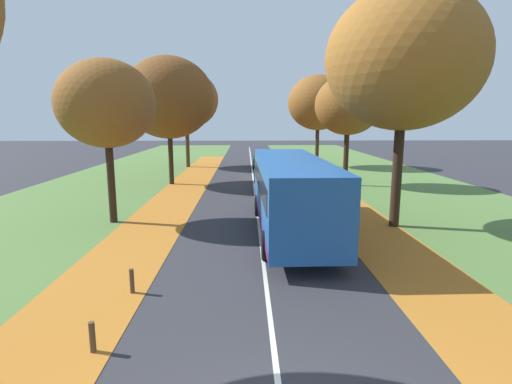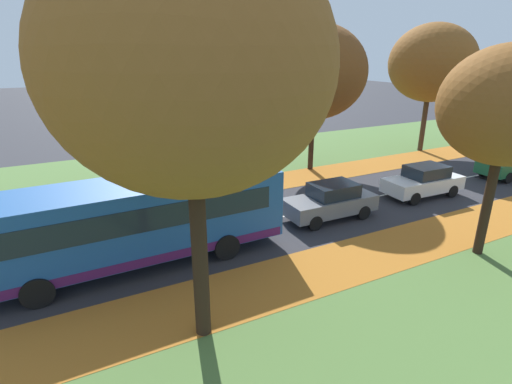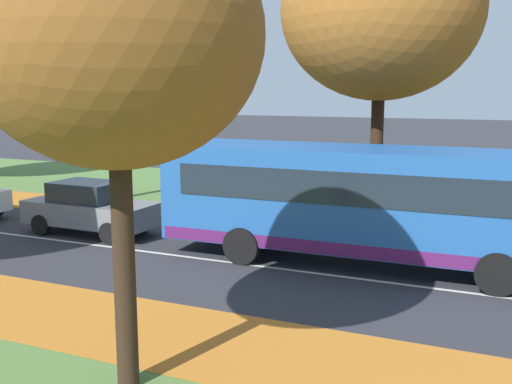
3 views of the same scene
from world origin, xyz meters
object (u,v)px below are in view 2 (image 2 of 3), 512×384
Objects in this scene: bus at (135,219)px; car_green_third_in_line at (511,163)px; tree_left_far at (432,63)px; tree_right_near at (190,66)px; car_grey_lead at (331,201)px; tree_right_mid at (508,106)px; car_white_following at (423,181)px; tree_left_near at (131,93)px; tree_left_mid at (315,72)px.

car_green_third_in_line is at bearing 90.66° from bus.
tree_right_near is (11.90, -21.73, 0.59)m from tree_left_far.
tree_right_mid is at bearing 29.31° from car_grey_lead.
tree_right_mid is at bearing -30.17° from car_white_following.
bus is 8.58m from car_grey_lead.
tree_left_near is at bearing -120.15° from car_white_following.
tree_left_far is 11.95m from car_white_following.
car_green_third_in_line is at bearing 102.75° from tree_right_near.
tree_right_mid is (12.11, -0.78, -0.51)m from tree_left_mid.
car_grey_lead is 0.99× the size of car_white_following.
car_green_third_in_line is (-5.32, 10.51, -4.62)m from tree_right_mid.
car_white_following is (-0.26, 14.56, -0.89)m from bus.
tree_right_near is 22.59m from car_green_third_in_line.
tree_left_near is at bearing 175.39° from tree_right_near.
car_green_third_in_line is (6.79, 9.73, -5.13)m from tree_left_mid.
car_white_following is at bearing -48.15° from tree_left_far.
tree_left_far is 24.08m from bus.
car_grey_lead is at bearing -150.69° from tree_right_mid.
tree_right_near reaches higher than tree_right_mid.
bus is at bearing -60.09° from tree_left_mid.
tree_left_near is 0.94× the size of tree_right_mid.
tree_left_near is 0.81× the size of tree_left_mid.
tree_right_near is 0.93× the size of bus.
bus is at bearing -12.67° from tree_left_near.
tree_left_far reaches higher than tree_left_mid.
bus is at bearing -89.02° from car_grey_lead.
tree_left_near is 10.56m from tree_left_mid.
bus reaches higher than car_white_following.
car_green_third_in_line is at bearing 89.93° from car_white_following.
tree_left_mid is 12.93m from car_green_third_in_line.
car_white_following is 7.41m from car_green_third_in_line.
tree_right_near is (12.26, -0.99, 1.72)m from tree_left_near.
car_green_third_in_line is (0.01, 7.41, 0.00)m from car_white_following.
tree_left_near is 22.00m from car_green_third_in_line.
tree_right_near reaches higher than car_green_third_in_line.
tree_left_near reaches higher than car_green_third_in_line.
tree_left_mid is 0.97× the size of tree_left_far.
bus is 14.59m from car_white_following.
bus is at bearing -113.86° from tree_right_mid.
car_grey_lead is 1.00× the size of car_green_third_in_line.
tree_left_far is at bearing 175.94° from car_green_third_in_line.
tree_left_far is 8.98m from car_green_third_in_line.
tree_left_near is 15.46m from car_white_following.
tree_left_far is at bearing 118.70° from tree_right_near.
bus is (7.35, -22.47, -4.59)m from tree_left_far.
tree_left_mid reaches higher than tree_right_mid.
tree_left_mid is at bearing -161.11° from car_white_following.
tree_left_near is at bearing -138.05° from car_grey_lead.
tree_left_far is at bearing 91.71° from tree_left_mid.
tree_left_near is 11.06m from car_grey_lead.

